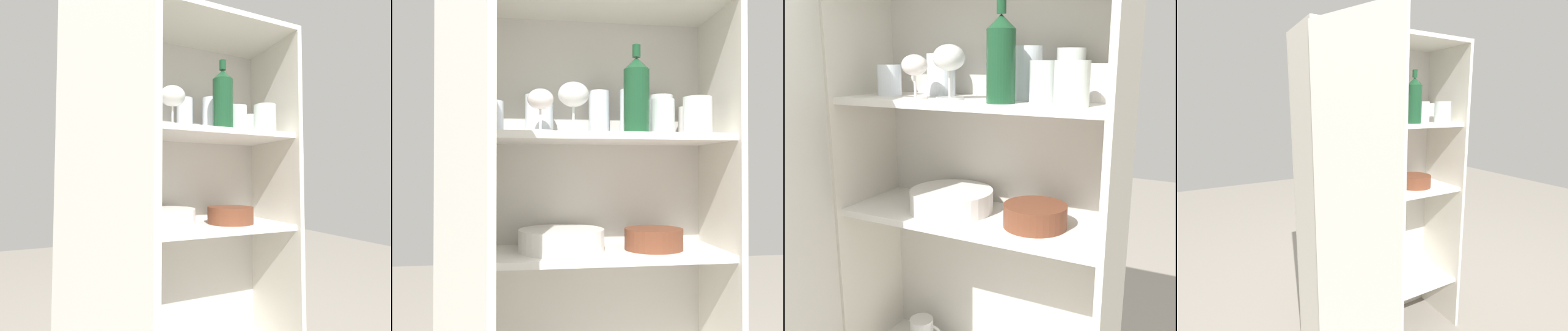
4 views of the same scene
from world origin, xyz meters
The scene contains 20 objects.
cupboard_back_panel centered at (0.00, 0.29, 0.75)m, with size 0.80×0.02×1.51m, color silver.
cupboard_side_left centered at (-0.39, 0.14, 0.75)m, with size 0.02×0.32×1.51m, color silver.
cupboard_side_right centered at (0.39, 0.14, 0.75)m, with size 0.02×0.32×1.51m, color silver.
cupboard_top_panel centered at (0.00, 0.14, 1.52)m, with size 0.80×0.32×0.02m, color silver.
shelf_board_middle centered at (0.00, 0.14, 0.79)m, with size 0.77×0.28×0.02m, color white.
shelf_board_upper centered at (0.00, 0.14, 1.12)m, with size 0.77×0.28×0.02m, color white.
cupboard_door centered at (-0.33, -0.20, 0.75)m, with size 0.16×0.37×1.51m.
tumbler_glass_0 centered at (0.20, 0.11, 1.19)m, with size 0.07×0.07×0.10m.
tumbler_glass_1 centered at (0.13, 0.17, 1.20)m, with size 0.08×0.08×0.14m.
tumbler_glass_2 centered at (-0.15, 0.20, 1.19)m, with size 0.08×0.08×0.12m.
tumbler_glass_3 centered at (-0.28, 0.13, 1.18)m, with size 0.07×0.07×0.09m.
tumbler_glass_4 centered at (0.32, 0.20, 1.18)m, with size 0.08×0.08×0.10m.
tumbler_glass_5 centered at (0.04, 0.22, 1.20)m, with size 0.06×0.06×0.14m.
tumbler_glass_6 centered at (0.24, 0.22, 1.20)m, with size 0.07×0.07×0.13m.
tumbler_glass_7 centered at (0.29, 0.06, 1.19)m, with size 0.08×0.08×0.10m.
wine_glass_0 centered at (-0.06, 0.10, 1.24)m, with size 0.09×0.09×0.14m.
wine_glass_1 centered at (-0.15, 0.07, 1.22)m, with size 0.07×0.07×0.12m.
wine_bottle centered at (0.11, 0.06, 1.24)m, with size 0.07×0.07×0.24m.
plate_stack_white centered at (-0.08, 0.15, 0.83)m, with size 0.25×0.25×0.06m.
mixing_bowl_large centered at (0.18, 0.13, 0.83)m, with size 0.17×0.17×0.06m.
Camera 2 is at (-0.21, -1.16, 1.03)m, focal length 42.00 mm.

